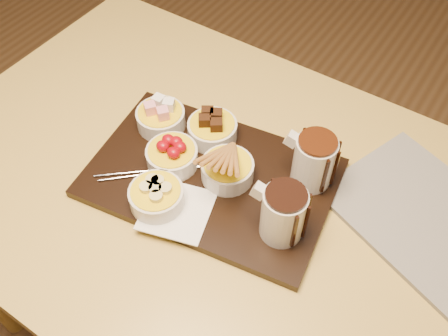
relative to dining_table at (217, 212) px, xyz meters
The scene contains 13 objects.
ground 0.65m from the dining_table, ahead, with size 5.00×5.00×0.00m, color brown.
dining_table is the anchor object (origin of this frame).
serving_board 0.11m from the dining_table, behind, with size 0.46×0.30×0.02m, color black.
napkin 0.16m from the dining_table, 100.28° to the right, with size 0.12×0.12×0.00m, color white.
bowl_marshmallows 0.23m from the dining_table, 163.31° to the left, with size 0.10×0.10×0.04m, color beige.
bowl_cake 0.17m from the dining_table, 128.70° to the left, with size 0.10×0.10×0.04m, color beige.
bowl_strawberries 0.16m from the dining_table, 169.73° to the right, with size 0.10×0.10×0.04m, color beige.
bowl_biscotti 0.14m from the dining_table, 45.28° to the left, with size 0.10×0.10×0.04m, color beige.
bowl_bananas 0.18m from the dining_table, 118.32° to the right, with size 0.10×0.10×0.04m, color beige.
pitcher_dark_chocolate 0.23m from the dining_table, 12.22° to the right, with size 0.08×0.08×0.10m, color silver.
pitcher_milk_chocolate 0.24m from the dining_table, 32.74° to the left, with size 0.08×0.08×0.10m, color silver.
fondue_skewers 0.16m from the dining_table, 156.39° to the right, with size 0.26×0.03×0.01m, color silver, non-canonical shape.
newspaper 0.40m from the dining_table, 22.56° to the left, with size 0.31×0.25×0.01m, color beige.
Camera 1 is at (0.33, -0.47, 1.52)m, focal length 40.00 mm.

